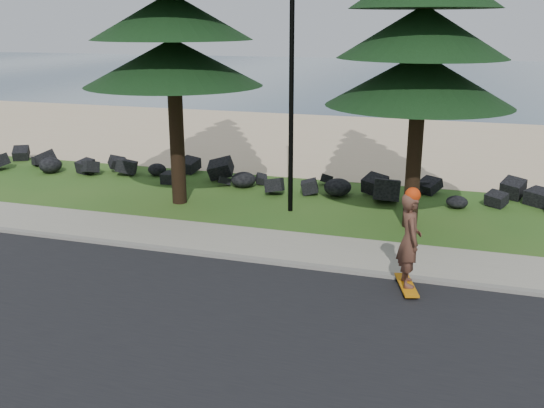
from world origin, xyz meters
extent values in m
plane|color=#2C5C1C|center=(0.00, 0.00, 0.00)|extent=(160.00, 160.00, 0.00)
cube|color=black|center=(0.00, -4.50, 0.01)|extent=(160.00, 7.00, 0.02)
cube|color=gray|center=(0.00, -0.90, 0.05)|extent=(160.00, 0.20, 0.10)
cube|color=gray|center=(0.00, 0.20, 0.04)|extent=(160.00, 2.00, 0.08)
cube|color=#D5B98E|center=(0.00, 14.50, 0.01)|extent=(160.00, 15.00, 0.01)
cube|color=#344E65|center=(0.00, 51.00, 0.00)|extent=(160.00, 58.00, 0.01)
cylinder|color=black|center=(0.00, 3.20, 4.00)|extent=(0.14, 0.14, 8.00)
cube|color=orange|center=(3.80, -1.40, 0.11)|extent=(0.62, 1.21, 0.04)
imported|color=brown|center=(3.80, -1.40, 1.12)|extent=(0.66, 0.82, 1.97)
sphere|color=red|center=(3.80, -1.40, 2.06)|extent=(0.31, 0.31, 0.31)
camera|label=1|loc=(4.56, -13.30, 5.38)|focal=40.00mm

